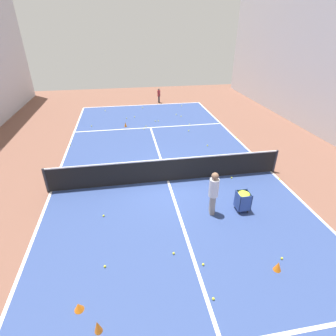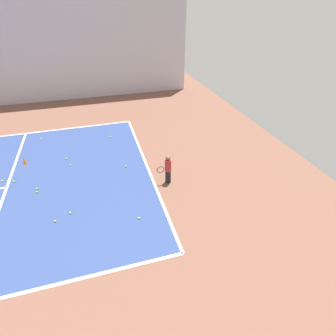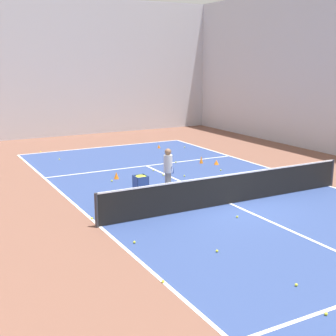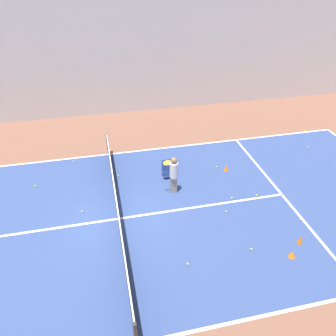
{
  "view_description": "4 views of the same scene",
  "coord_description": "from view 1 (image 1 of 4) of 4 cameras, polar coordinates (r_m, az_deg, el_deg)",
  "views": [
    {
      "loc": [
        1.64,
        9.48,
        5.96
      ],
      "look_at": [
        0.0,
        0.0,
        0.64
      ],
      "focal_mm": 28.0,
      "sensor_mm": 36.0,
      "label": 1
    },
    {
      "loc": [
        -9.34,
        -10.42,
        6.22
      ],
      "look_at": [
        -1.42,
        -12.74,
        0.67
      ],
      "focal_mm": 28.0,
      "sensor_mm": 36.0,
      "label": 2
    },
    {
      "loc": [
        -9.34,
        -12.63,
        4.92
      ],
      "look_at": [
        -1.16,
        2.41,
        0.91
      ],
      "focal_mm": 50.0,
      "sensor_mm": 36.0,
      "label": 3
    },
    {
      "loc": [
        9.34,
        -0.2,
        8.32
      ],
      "look_at": [
        -2.3,
        2.43,
        0.45
      ],
      "focal_mm": 35.0,
      "sensor_mm": 36.0,
      "label": 4
    }
  ],
  "objects": [
    {
      "name": "line_baseline_near",
      "position": [
        22.53,
        -5.45,
        13.49
      ],
      "size": [
        9.6,
        0.1,
        0.0
      ],
      "primitive_type": "cube",
      "color": "white",
      "rests_on": "ground"
    },
    {
      "name": "player_near_baseline",
      "position": [
        23.02,
        -2.0,
        15.71
      ],
      "size": [
        0.26,
        0.57,
        1.22
      ],
      "rotation": [
        0.0,
        0.0,
        1.52
      ],
      "color": "black",
      "rests_on": "ground"
    },
    {
      "name": "tennis_ball_4",
      "position": [
        21.67,
        -5.55,
        12.95
      ],
      "size": [
        0.07,
        0.07,
        0.07
      ],
      "primitive_type": "sphere",
      "color": "yellow",
      "rests_on": "ground"
    },
    {
      "name": "tennis_ball_18",
      "position": [
        18.19,
        -16.32,
        8.76
      ],
      "size": [
        0.07,
        0.07,
        0.07
      ],
      "primitive_type": "sphere",
      "color": "yellow",
      "rests_on": "ground"
    },
    {
      "name": "line_sideline_left",
      "position": [
        12.91,
        21.49,
        -0.72
      ],
      "size": [
        0.1,
        24.39,
        0.0
      ],
      "primitive_type": "cube",
      "color": "white",
      "rests_on": "ground"
    },
    {
      "name": "tennis_ball_31",
      "position": [
        8.1,
        1.23,
        -18.06
      ],
      "size": [
        0.07,
        0.07,
        0.07
      ],
      "primitive_type": "sphere",
      "color": "yellow",
      "rests_on": "ground"
    },
    {
      "name": "tennis_ball_21",
      "position": [
        11.81,
        13.68,
        -2.07
      ],
      "size": [
        0.07,
        0.07,
        0.07
      ],
      "primitive_type": "sphere",
      "color": "yellow",
      "rests_on": "ground"
    },
    {
      "name": "training_cone_0",
      "position": [
        17.6,
        -9.24,
        9.35
      ],
      "size": [
        0.17,
        0.17,
        0.33
      ],
      "primitive_type": "cone",
      "color": "orange",
      "rests_on": "ground"
    },
    {
      "name": "tennis_ball_3",
      "position": [
        14.01,
        16.95,
        2.6
      ],
      "size": [
        0.07,
        0.07,
        0.07
      ],
      "primitive_type": "sphere",
      "color": "yellow",
      "rests_on": "ground"
    },
    {
      "name": "training_cone_4",
      "position": [
        7.29,
        -18.88,
        -26.68
      ],
      "size": [
        0.23,
        0.23,
        0.22
      ],
      "primitive_type": "cone",
      "color": "orange",
      "rests_on": "ground"
    },
    {
      "name": "tennis_ball_1",
      "position": [
        16.71,
        4.53,
        8.09
      ],
      "size": [
        0.07,
        0.07,
        0.07
      ],
      "primitive_type": "sphere",
      "color": "yellow",
      "rests_on": "ground"
    },
    {
      "name": "tennis_ball_7",
      "position": [
        17.87,
        4.7,
        9.49
      ],
      "size": [
        0.07,
        0.07,
        0.07
      ],
      "primitive_type": "sphere",
      "color": "yellow",
      "rests_on": "ground"
    },
    {
      "name": "tennis_ball_16",
      "position": [
        15.6,
        -20.54,
        4.71
      ],
      "size": [
        0.07,
        0.07,
        0.07
      ],
      "primitive_type": "sphere",
      "color": "yellow",
      "rests_on": "ground"
    },
    {
      "name": "ground_plane",
      "position": [
        11.31,
        -0.0,
        -2.85
      ],
      "size": [
        38.27,
        38.27,
        0.0
      ],
      "primitive_type": "plane",
      "color": "brown"
    },
    {
      "name": "line_service_near",
      "position": [
        17.32,
        -3.83,
        8.77
      ],
      "size": [
        9.6,
        0.1,
        0.0
      ],
      "primitive_type": "cube",
      "color": "white",
      "rests_on": "ground"
    },
    {
      "name": "ball_cart",
      "position": [
        9.73,
        16.07,
        -6.29
      ],
      "size": [
        0.46,
        0.47,
        0.77
      ],
      "color": "#2D478C",
      "rests_on": "ground"
    },
    {
      "name": "tennis_ball_13",
      "position": [
        17.48,
        -4.85,
        9.03
      ],
      "size": [
        0.07,
        0.07,
        0.07
      ],
      "primitive_type": "sphere",
      "color": "yellow",
      "rests_on": "ground"
    },
    {
      "name": "tennis_ball_11",
      "position": [
        12.53,
        2.09,
        0.71
      ],
      "size": [
        0.07,
        0.07,
        0.07
      ],
      "primitive_type": "sphere",
      "color": "yellow",
      "rests_on": "ground"
    },
    {
      "name": "tennis_ball_0",
      "position": [
        22.07,
        2.99,
        13.33
      ],
      "size": [
        0.07,
        0.07,
        0.07
      ],
      "primitive_type": "sphere",
      "color": "yellow",
      "rests_on": "ground"
    },
    {
      "name": "tennis_ball_15",
      "position": [
        19.85,
        1.81,
        11.57
      ],
      "size": [
        0.07,
        0.07,
        0.07
      ],
      "primitive_type": "sphere",
      "color": "yellow",
      "rests_on": "ground"
    },
    {
      "name": "training_cone_1",
      "position": [
        8.21,
        22.81,
        -19.1
      ],
      "size": [
        0.21,
        0.21,
        0.29
      ],
      "primitive_type": "cone",
      "color": "orange",
      "rests_on": "ground"
    },
    {
      "name": "tennis_ball_9",
      "position": [
        8.62,
        23.54,
        -17.58
      ],
      "size": [
        0.07,
        0.07,
        0.07
      ],
      "primitive_type": "sphere",
      "color": "yellow",
      "rests_on": "ground"
    },
    {
      "name": "tennis_ball_2",
      "position": [
        21.32,
        -13.53,
        12.03
      ],
      "size": [
        0.07,
        0.07,
        0.07
      ],
      "primitive_type": "sphere",
      "color": "yellow",
      "rests_on": "ground"
    },
    {
      "name": "tennis_ball_5",
      "position": [
        18.43,
        -2.77,
        10.16
      ],
      "size": [
        0.07,
        0.07,
        0.07
      ],
      "primitive_type": "sphere",
      "color": "yellow",
      "rests_on": "ground"
    },
    {
      "name": "coach_at_net",
      "position": [
        9.11,
        9.88,
        -4.9
      ],
      "size": [
        0.38,
        0.68,
        1.66
      ],
      "rotation": [
        0.0,
        0.0,
        -1.72
      ],
      "color": "gray",
      "rests_on": "ground"
    },
    {
      "name": "training_cone_3",
      "position": [
        6.84,
        -15.05,
        -30.35
      ],
      "size": [
        0.18,
        0.18,
        0.35
      ],
      "primitive_type": "cone",
      "color": "orange",
      "rests_on": "ground"
    },
    {
      "name": "tennis_net",
      "position": [
        11.03,
        -0.0,
        -0.4
      ],
      "size": [
        9.9,
        0.1,
        1.07
      ],
      "color": "#2D2D33",
      "rests_on": "ground"
    },
    {
      "name": "tennis_ball_10",
      "position": [
        18.57,
        10.99,
        9.82
      ],
      "size": [
        0.07,
        0.07,
        0.07
      ],
      "primitive_type": "sphere",
      "color": "yellow",
      "rests_on": "ground"
    },
    {
      "name": "tennis_ball_12",
      "position": [
        7.89,
        7.66,
        -20.08
      ],
      "size": [
        0.07,
        0.07,
        0.07
      ],
      "primitive_type": "sphere",
      "color": "yellow",
      "rests_on": "ground"
    },
    {
      "name": "line_centre_service",
      "position": [
        11.31,
        -0.0,
        -2.83
      ],
      "size": [
        0.1,
        13.42,
        0.0
      ],
      "primitive_type": "cube",
      "color": "white",
      "rests_on": "ground"
    },
    {
      "name": "court_playing_area",
      "position": [
        11.31,
        -0.0,
        -2.84
      ],
      "size": [
        9.6,
        24.39,
        0.0
      ],
      "color": "navy",
      "rests_on": "ground"
    },
    {
      "name": "line_sideline_right",
      "position": [
        11.63,
        -24.08,
        -4.7
      ],
      "size": [
        0.1,
        24.39,
        0.0
      ],
      "primitive_type": "cube",
      "color": "white",
      "rests_on": "ground"
    },
    {
      "name": "tennis_ball_22",
      "position": [
        17.04,
        -5.27,
        8.48
      ],
      "size": [
        0.07,
        0.07,
        0.07
      ],
      "primitive_type": "sphere",
      "color": "yellow",
      "rests_on": "ground"
    },
    {
      "name": "tennis_ball_19",
      "position": [
        12.36,
        23.1,
        -2.27
      ],
      "size": [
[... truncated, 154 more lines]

